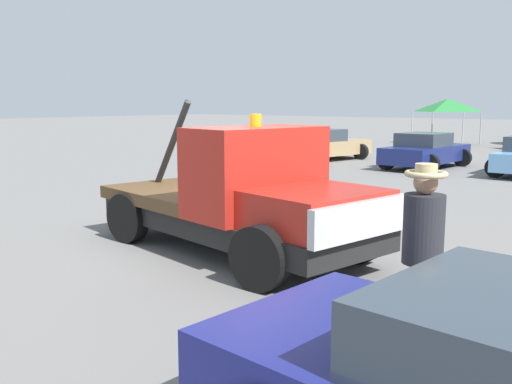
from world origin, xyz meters
name	(u,v)px	position (x,y,z in m)	size (l,w,h in m)	color
ground_plane	(233,251)	(0.00, 0.00, 0.00)	(160.00, 160.00, 0.00)	slate
tow_truck	(245,200)	(0.32, -0.05, 0.90)	(5.64, 2.93, 2.51)	black
person_near_truck	(423,241)	(3.98, -1.65, 1.11)	(0.42, 0.42, 1.88)	#847051
parked_car_tan	(322,145)	(-7.05, 13.74, 0.65)	(2.85, 4.71, 1.34)	tan
parked_car_navy	(425,151)	(-2.44, 13.73, 0.65)	(2.48, 4.34, 1.34)	navy
canopy_tent_green	(448,105)	(-6.37, 26.14, 2.30)	(3.04, 3.04, 2.68)	#9E9EA3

